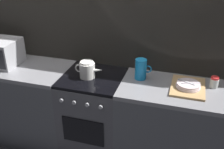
# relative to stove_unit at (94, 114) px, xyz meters

# --- Properties ---
(ground_plane) EXTENTS (8.00, 8.00, 0.00)m
(ground_plane) POSITION_rel_stove_unit_xyz_m (0.00, 0.00, -0.45)
(ground_plane) COLOR #2D2D33
(back_wall) EXTENTS (3.60, 0.05, 2.40)m
(back_wall) POSITION_rel_stove_unit_xyz_m (0.00, 0.32, 0.75)
(back_wall) COLOR #A39989
(back_wall) RESTS_ON ground_plane
(counter_left) EXTENTS (1.20, 0.60, 0.90)m
(counter_left) POSITION_rel_stove_unit_xyz_m (-0.90, 0.00, 0.00)
(counter_left) COLOR #515459
(counter_left) RESTS_ON ground_plane
(stove_unit) EXTENTS (0.60, 0.63, 0.90)m
(stove_unit) POSITION_rel_stove_unit_xyz_m (0.00, 0.00, 0.00)
(stove_unit) COLOR #4C4C51
(stove_unit) RESTS_ON ground_plane
(counter_right) EXTENTS (1.20, 0.60, 0.90)m
(counter_right) POSITION_rel_stove_unit_xyz_m (0.90, 0.00, 0.00)
(counter_right) COLOR #515459
(counter_right) RESTS_ON ground_plane
(kettle) EXTENTS (0.28, 0.15, 0.17)m
(kettle) POSITION_rel_stove_unit_xyz_m (-0.04, -0.03, 0.53)
(kettle) COLOR white
(kettle) RESTS_ON stove_unit
(pitcher) EXTENTS (0.16, 0.11, 0.20)m
(pitcher) POSITION_rel_stove_unit_xyz_m (0.46, 0.09, 0.55)
(pitcher) COLOR #198CD8
(pitcher) RESTS_ON counter_right
(dish_pile) EXTENTS (0.30, 0.40, 0.07)m
(dish_pile) POSITION_rel_stove_unit_xyz_m (0.91, 0.03, 0.47)
(dish_pile) COLOR tan
(dish_pile) RESTS_ON counter_right
(spice_jar) EXTENTS (0.08, 0.08, 0.10)m
(spice_jar) POSITION_rel_stove_unit_xyz_m (1.13, 0.12, 0.50)
(spice_jar) COLOR silver
(spice_jar) RESTS_ON counter_right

